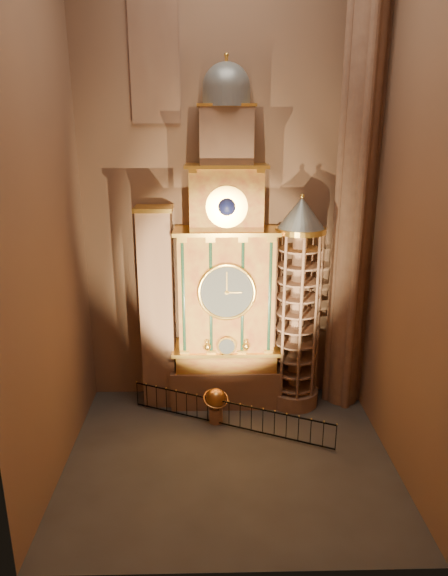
{
  "coord_description": "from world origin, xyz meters",
  "views": [
    {
      "loc": [
        -0.68,
        -19.02,
        13.73
      ],
      "look_at": [
        -0.15,
        3.0,
        6.81
      ],
      "focal_mm": 32.0,
      "sensor_mm": 36.0,
      "label": 1
    }
  ],
  "objects_px": {
    "astronomical_clock": "(226,279)",
    "celestial_globe": "(216,402)",
    "stair_turret": "(297,307)",
    "iron_railing": "(229,414)",
    "portrait_tower": "(158,309)"
  },
  "relations": [
    {
      "from": "stair_turret",
      "to": "celestial_globe",
      "type": "xyz_separation_m",
      "value": [
        -4.05,
        -1.79,
        -4.21
      ]
    },
    {
      "from": "portrait_tower",
      "to": "iron_railing",
      "type": "height_order",
      "value": "portrait_tower"
    },
    {
      "from": "portrait_tower",
      "to": "celestial_globe",
      "type": "distance_m",
      "value": 5.4
    },
    {
      "from": "astronomical_clock",
      "to": "celestial_globe",
      "type": "relative_size",
      "value": 9.46
    },
    {
      "from": "astronomical_clock",
      "to": "stair_turret",
      "type": "relative_size",
      "value": 1.55
    },
    {
      "from": "celestial_globe",
      "to": "iron_railing",
      "type": "height_order",
      "value": "celestial_globe"
    },
    {
      "from": "stair_turret",
      "to": "iron_railing",
      "type": "relative_size",
      "value": 1.16
    },
    {
      "from": "astronomical_clock",
      "to": "celestial_globe",
      "type": "xyz_separation_m",
      "value": [
        -0.55,
        -2.05,
        -5.62
      ]
    },
    {
      "from": "astronomical_clock",
      "to": "iron_railing",
      "type": "height_order",
      "value": "astronomical_clock"
    },
    {
      "from": "celestial_globe",
      "to": "iron_railing",
      "type": "bearing_deg",
      "value": -38.32
    },
    {
      "from": "stair_turret",
      "to": "astronomical_clock",
      "type": "bearing_deg",
      "value": 175.7
    },
    {
      "from": "portrait_tower",
      "to": "stair_turret",
      "type": "distance_m",
      "value": 6.91
    },
    {
      "from": "astronomical_clock",
      "to": "iron_railing",
      "type": "bearing_deg",
      "value": -88.36
    },
    {
      "from": "astronomical_clock",
      "to": "portrait_tower",
      "type": "height_order",
      "value": "astronomical_clock"
    },
    {
      "from": "stair_turret",
      "to": "iron_railing",
      "type": "distance_m",
      "value": 6.15
    }
  ]
}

